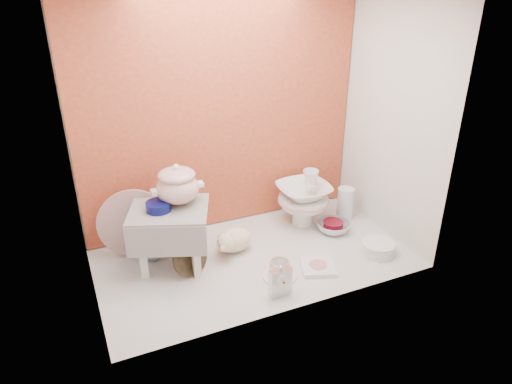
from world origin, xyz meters
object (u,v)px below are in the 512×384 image
(soup_tureen, at_px, (177,184))
(mantel_clock, at_px, (280,281))
(floral_platter, at_px, (134,223))
(step_stool, at_px, (171,237))
(plush_pig, at_px, (234,240))
(dinner_plate_stack, at_px, (378,248))
(gold_rim_teacup, at_px, (280,268))
(porcelain_tower, at_px, (303,198))
(crystal_bowl, at_px, (333,227))
(blue_white_vase, at_px, (150,236))

(soup_tureen, relative_size, mantel_clock, 1.54)
(mantel_clock, bearing_deg, soup_tureen, 119.52)
(floral_platter, relative_size, mantel_clock, 2.31)
(step_stool, distance_m, plush_pig, 0.39)
(plush_pig, bearing_deg, dinner_plate_stack, -45.23)
(gold_rim_teacup, bearing_deg, floral_platter, 140.28)
(plush_pig, relative_size, porcelain_tower, 0.72)
(dinner_plate_stack, xyz_separation_m, porcelain_tower, (-0.24, 0.50, 0.16))
(step_stool, xyz_separation_m, dinner_plate_stack, (1.15, -0.38, -0.15))
(mantel_clock, xyz_separation_m, dinner_plate_stack, (0.71, 0.12, -0.05))
(soup_tureen, relative_size, crystal_bowl, 1.32)
(soup_tureen, distance_m, dinner_plate_stack, 1.24)
(plush_pig, distance_m, porcelain_tower, 0.57)
(step_stool, relative_size, porcelain_tower, 1.10)
(floral_platter, relative_size, porcelain_tower, 1.09)
(blue_white_vase, distance_m, porcelain_tower, 1.01)
(floral_platter, relative_size, plush_pig, 1.52)
(floral_platter, bearing_deg, porcelain_tower, -4.25)
(blue_white_vase, xyz_separation_m, gold_rim_teacup, (0.60, -0.51, -0.07))
(soup_tureen, xyz_separation_m, gold_rim_teacup, (0.44, -0.40, -0.42))
(dinner_plate_stack, bearing_deg, blue_white_vase, 156.80)
(floral_platter, distance_m, plush_pig, 0.60)
(dinner_plate_stack, bearing_deg, plush_pig, 154.56)
(floral_platter, height_order, plush_pig, floral_platter)
(plush_pig, bearing_deg, mantel_clock, -102.17)
(mantel_clock, distance_m, gold_rim_teacup, 0.16)
(plush_pig, bearing_deg, crystal_bowl, -23.29)
(blue_white_vase, relative_size, mantel_clock, 1.45)
(crystal_bowl, bearing_deg, gold_rim_teacup, -150.28)
(soup_tureen, distance_m, floral_platter, 0.40)
(soup_tureen, bearing_deg, porcelain_tower, 5.39)
(dinner_plate_stack, xyz_separation_m, crystal_bowl, (-0.11, 0.33, -0.00))
(mantel_clock, xyz_separation_m, crystal_bowl, (0.61, 0.45, -0.06))
(plush_pig, xyz_separation_m, gold_rim_teacup, (0.13, -0.35, -0.02))
(mantel_clock, height_order, porcelain_tower, porcelain_tower)
(floral_platter, bearing_deg, gold_rim_teacup, -39.72)
(crystal_bowl, distance_m, porcelain_tower, 0.27)
(step_stool, bearing_deg, blue_white_vase, 142.91)
(soup_tureen, xyz_separation_m, plush_pig, (0.31, -0.05, -0.40))
(crystal_bowl, bearing_deg, blue_white_vase, 169.82)
(plush_pig, bearing_deg, blue_white_vase, 140.93)
(plush_pig, height_order, porcelain_tower, porcelain_tower)
(plush_pig, bearing_deg, porcelain_tower, -6.23)
(porcelain_tower, bearing_deg, step_stool, -172.70)
(soup_tureen, bearing_deg, plush_pig, -9.36)
(mantel_clock, bearing_deg, dinner_plate_stack, 4.30)
(soup_tureen, height_order, floral_platter, soup_tureen)
(mantel_clock, relative_size, porcelain_tower, 0.47)
(step_stool, height_order, crystal_bowl, step_stool)
(floral_platter, distance_m, blue_white_vase, 0.12)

